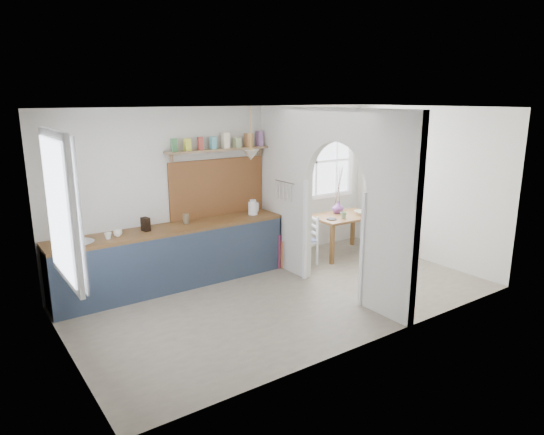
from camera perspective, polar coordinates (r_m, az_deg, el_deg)
floor at (r=6.93m, az=1.79°, el=-9.26°), size 5.80×3.20×0.01m
ceiling at (r=6.37m, az=1.97°, el=12.77°), size 5.80×3.20×0.01m
walls at (r=6.53m, az=1.88°, el=1.29°), size 5.81×3.21×2.60m
partition at (r=6.98m, az=6.22°, el=3.30°), size 0.12×3.20×2.60m
kitchen_window at (r=5.29m, az=-23.81°, el=0.97°), size 0.10×1.16×1.50m
nook_window at (r=8.79m, az=5.21°, el=6.50°), size 1.76×0.10×1.30m
counter at (r=7.33m, az=-11.63°, el=-4.44°), size 3.50×0.60×0.90m
sink at (r=6.80m, az=-21.81°, el=-2.79°), size 0.40×0.40×0.02m
backsplash at (r=7.71m, az=-6.40°, el=3.55°), size 1.65×0.03×0.90m
shelf at (r=7.55m, az=-6.22°, el=8.35°), size 1.75×0.20×0.21m
pendant_lamp at (r=7.45m, az=-2.51°, el=7.38°), size 0.26×0.26×0.16m
utensil_rail at (r=7.57m, az=1.50°, el=4.20°), size 0.02×0.50×0.02m
dining_table at (r=8.72m, az=8.36°, el=-2.01°), size 1.18×0.82×0.71m
chair_left at (r=8.13m, az=3.73°, el=-2.62°), size 0.46×0.46×0.84m
chair_right at (r=9.36m, az=12.13°, el=-0.76°), size 0.39×0.39×0.81m
kettle at (r=7.77m, az=-2.26°, el=1.23°), size 0.23×0.20×0.24m
mug_a at (r=6.80m, az=-18.72°, el=-2.06°), size 0.11×0.11×0.09m
mug_b at (r=6.89m, az=-17.67°, el=-1.75°), size 0.14×0.14×0.09m
knife_block at (r=7.04m, az=-14.65°, el=-0.77°), size 0.11×0.14×0.19m
jar at (r=7.32m, az=-10.09°, el=-0.15°), size 0.12×0.12×0.15m
towel_magenta at (r=7.91m, az=0.84°, el=-4.14°), size 0.02×0.03×0.59m
towel_orange at (r=7.86m, az=1.16°, el=-4.45°), size 0.02×0.03×0.47m
bowl at (r=8.72m, az=10.63°, el=0.55°), size 0.30×0.30×0.06m
table_cup at (r=8.40m, az=8.43°, el=0.27°), size 0.15×0.15×0.11m
plate at (r=8.30m, az=7.03°, el=-0.18°), size 0.20×0.20×0.01m
vase at (r=8.74m, az=7.77°, el=1.19°), size 0.22×0.22×0.21m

